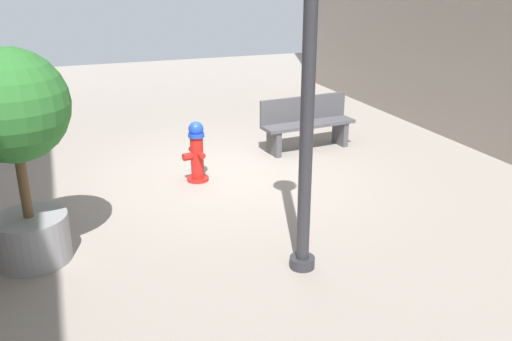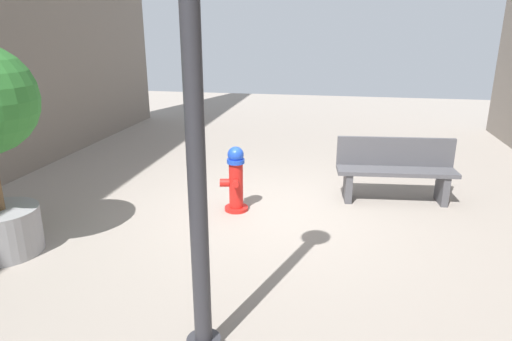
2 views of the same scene
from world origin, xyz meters
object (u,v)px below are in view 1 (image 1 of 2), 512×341
object	(u,v)px
fire_hydrant	(197,151)
bench_near	(307,122)
street_lamp	(309,48)
planter_tree	(15,131)

from	to	relation	value
fire_hydrant	bench_near	world-z (taller)	bench_near
street_lamp	fire_hydrant	bearing A→B (deg)	-81.90
fire_hydrant	planter_tree	world-z (taller)	planter_tree
fire_hydrant	street_lamp	bearing A→B (deg)	98.10
bench_near	street_lamp	distance (m)	4.63
fire_hydrant	street_lamp	size ratio (longest dim) A/B	0.25
planter_tree	fire_hydrant	bearing A→B (deg)	-143.52
planter_tree	street_lamp	size ratio (longest dim) A/B	0.62
planter_tree	street_lamp	distance (m)	3.15
fire_hydrant	planter_tree	distance (m)	3.11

